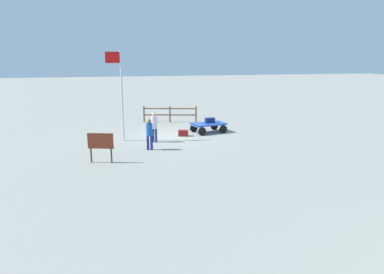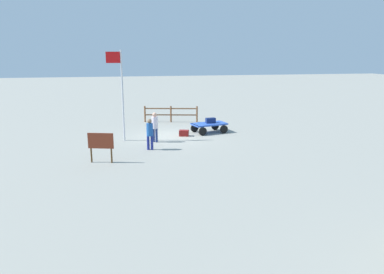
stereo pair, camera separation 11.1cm
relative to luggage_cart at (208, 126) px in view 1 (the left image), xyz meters
name	(u,v)px [view 1 (the left image)]	position (x,y,z in m)	size (l,w,h in m)	color
ground_plane	(169,136)	(2.61, 0.50, -0.47)	(120.00, 120.00, 0.00)	gray
luggage_cart	(208,126)	(0.00, 0.00, 0.00)	(2.41, 1.76, 0.62)	blue
suitcase_navy	(210,120)	(-0.13, -0.07, 0.32)	(0.65, 0.37, 0.33)	navy
suitcase_maroon	(183,133)	(1.75, 0.66, -0.28)	(0.67, 0.52, 0.37)	maroon
worker_lead	(154,125)	(3.67, 1.85, 0.56)	(0.49, 0.49, 1.74)	navy
worker_trailing	(149,132)	(4.10, 3.52, 0.51)	(0.42, 0.42, 1.67)	navy
flagpole	(120,88)	(5.50, 1.13, 2.62)	(0.89, 0.10, 5.22)	silver
signboard	(101,143)	(6.54, 5.41, 0.49)	(1.18, 0.39, 1.43)	#4C3319
wooden_fence	(170,113)	(1.88, -4.15, 0.22)	(3.91, 0.97, 1.20)	brown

